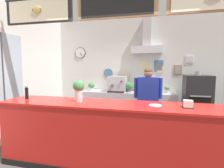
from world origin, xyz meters
TOP-DOWN VIEW (x-y plane):
  - ground_plane at (0.00, 0.00)m, footprint 5.90×5.90m
  - back_wall_assembly at (0.02, 2.12)m, footprint 4.92×2.60m
  - left_wall_with_window at (-2.46, -0.00)m, footprint 0.15×4.53m
  - service_counter at (0.00, -0.48)m, footprint 3.77×0.73m
  - back_prep_counter at (-0.12, 1.86)m, footprint 2.67×0.61m
  - pizza_oven at (1.67, 1.61)m, footprint 0.63×0.68m
  - shop_worker at (0.50, 0.76)m, footprint 0.61×0.24m
  - espresso_machine at (-0.42, 1.84)m, footprint 0.52×0.45m
  - potted_basil at (-0.09, 1.86)m, footprint 0.24×0.24m
  - potted_oregano at (0.96, 1.90)m, footprint 0.14×0.14m
  - potted_thyme at (-1.24, 1.89)m, footprint 0.20×0.20m
  - napkin_holder at (1.12, -0.49)m, footprint 0.15×0.14m
  - pepper_grinder at (-1.60, -0.46)m, footprint 0.06×0.06m
  - basil_vase at (-0.58, -0.47)m, footprint 0.19×0.19m
  - condiment_plate at (0.66, -0.48)m, footprint 0.19×0.19m

SIDE VIEW (x-z plane):
  - ground_plane at x=0.00m, z-range 0.00..0.00m
  - back_prep_counter at x=-0.12m, z-range -0.01..0.91m
  - service_counter at x=0.00m, z-range 0.00..1.07m
  - pizza_oven at x=1.67m, z-range -0.05..1.48m
  - shop_worker at x=0.50m, z-range 0.05..1.65m
  - potted_oregano at x=0.96m, z-range 0.93..1.13m
  - potted_thyme at x=-1.24m, z-range 0.93..1.18m
  - condiment_plate at x=0.66m, z-range 1.07..1.08m
  - potted_basil at x=-0.09m, z-range 0.93..1.22m
  - napkin_holder at x=1.12m, z-range 1.06..1.18m
  - espresso_machine at x=-0.42m, z-range 0.91..1.36m
  - pepper_grinder at x=-1.60m, z-range 1.07..1.31m
  - basil_vase at x=-0.58m, z-range 1.09..1.45m
  - left_wall_with_window at x=-2.46m, z-range 0.00..3.08m
  - back_wall_assembly at x=0.02m, z-range 0.10..3.18m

